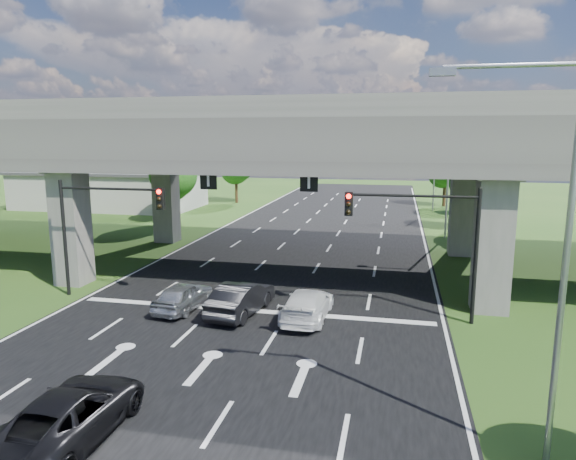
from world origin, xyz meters
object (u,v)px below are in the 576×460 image
at_px(signal_right, 425,229).
at_px(signal_left, 101,217).
at_px(car_dark, 241,298).
at_px(streetlight_beyond, 431,158).
at_px(car_silver, 183,296).
at_px(car_trailing, 71,414).
at_px(streetlight_near, 549,236).
at_px(streetlight_far, 444,166).
at_px(car_white, 307,304).

relative_size(signal_right, signal_left, 1.00).
bearing_deg(car_dark, streetlight_beyond, -97.85).
xyz_separation_m(signal_left, car_silver, (4.67, -0.94, -3.49)).
distance_m(car_silver, car_trailing, 10.60).
relative_size(signal_right, streetlight_near, 0.60).
distance_m(streetlight_beyond, car_dark, 38.78).
distance_m(signal_right, car_trailing, 15.39).
xyz_separation_m(car_silver, car_dark, (2.86, -0.02, 0.09)).
height_order(signal_left, streetlight_near, streetlight_near).
height_order(signal_left, car_trailing, signal_left).
bearing_deg(signal_right, car_silver, -175.09).
xyz_separation_m(signal_right, signal_left, (-15.65, 0.00, 0.00)).
bearing_deg(car_trailing, car_silver, -82.47).
distance_m(streetlight_far, car_white, 22.82).
height_order(streetlight_near, streetlight_far, same).
relative_size(streetlight_far, car_silver, 2.57).
xyz_separation_m(streetlight_far, car_trailing, (-11.95, -31.52, -5.12)).
bearing_deg(car_silver, streetlight_near, 151.55).
height_order(streetlight_far, car_white, streetlight_far).
bearing_deg(streetlight_far, signal_left, -131.78).
xyz_separation_m(streetlight_near, car_trailing, (-11.95, -1.52, -5.12)).
xyz_separation_m(signal_right, car_white, (-5.02, -0.94, -3.49)).
height_order(signal_left, streetlight_beyond, streetlight_beyond).
bearing_deg(signal_right, car_white, -169.37).
bearing_deg(streetlight_near, car_dark, 139.17).
xyz_separation_m(signal_right, car_dark, (-8.12, -0.96, -3.41)).
height_order(signal_right, signal_left, same).
bearing_deg(car_dark, signal_left, 0.55).
relative_size(streetlight_near, streetlight_beyond, 1.00).
bearing_deg(signal_right, car_trailing, -130.16).
bearing_deg(car_white, car_dark, 2.15).
bearing_deg(streetlight_far, streetlight_near, -90.00).
height_order(streetlight_far, streetlight_beyond, same).
bearing_deg(streetlight_near, streetlight_far, 90.00).
distance_m(signal_right, streetlight_near, 10.33).
height_order(signal_right, streetlight_far, streetlight_far).
distance_m(car_dark, car_white, 3.10).
height_order(streetlight_near, streetlight_beyond, same).
bearing_deg(signal_left, streetlight_near, -29.02).
relative_size(streetlight_far, streetlight_beyond, 1.00).
distance_m(streetlight_near, streetlight_far, 30.00).
bearing_deg(streetlight_near, signal_right, 102.88).
distance_m(streetlight_far, streetlight_beyond, 16.00).
height_order(car_dark, car_white, car_dark).
xyz_separation_m(streetlight_beyond, car_silver, (-13.26, -37.00, -5.15)).
distance_m(signal_right, streetlight_beyond, 36.17).
bearing_deg(car_dark, car_silver, 7.44).
bearing_deg(car_white, streetlight_beyond, -99.36).
bearing_deg(car_silver, car_trailing, 102.81).
distance_m(signal_right, signal_left, 15.65).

